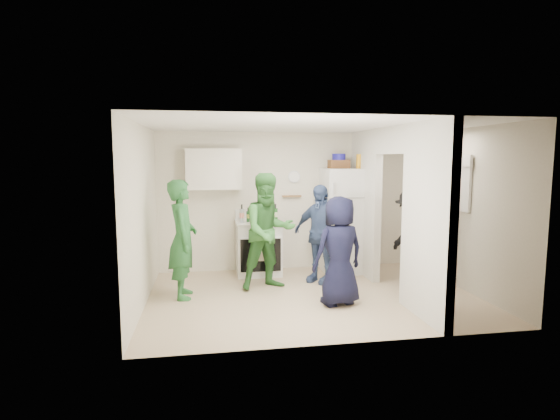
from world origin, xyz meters
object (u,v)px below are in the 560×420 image
at_px(person_green_left, 183,239).
at_px(person_navy, 339,251).
at_px(person_nook, 412,238).
at_px(person_denim, 320,234).
at_px(fridge, 344,220).
at_px(blue_bowl, 339,157).
at_px(person_green_center, 269,231).
at_px(stove, 258,248).
at_px(yellow_cup_stack_top, 359,161).
at_px(wicker_basket, 339,164).

xyz_separation_m(person_green_left, person_navy, (2.16, -0.68, -0.11)).
height_order(person_navy, person_nook, person_nook).
bearing_deg(person_denim, person_green_left, -123.64).
relative_size(fridge, blue_bowl, 7.73).
xyz_separation_m(person_green_center, person_nook, (2.26, -0.25, -0.13)).
distance_m(fridge, person_nook, 1.34).
xyz_separation_m(person_denim, person_navy, (-0.01, -1.14, -0.05)).
relative_size(stove, person_denim, 0.59).
bearing_deg(person_green_left, person_nook, -91.24).
distance_m(blue_bowl, person_green_center, 2.01).
bearing_deg(person_nook, yellow_cup_stack_top, -153.21).
height_order(person_green_left, person_green_center, person_green_center).
height_order(blue_bowl, yellow_cup_stack_top, blue_bowl).
height_order(fridge, person_denim, fridge).
bearing_deg(person_green_left, person_denim, -79.30).
relative_size(stove, person_green_left, 0.54).
xyz_separation_m(stove, person_denim, (0.93, -0.65, 0.34)).
height_order(wicker_basket, blue_bowl, blue_bowl).
xyz_separation_m(stove, person_green_left, (-1.24, -1.11, 0.40)).
relative_size(person_green_left, person_nook, 1.12).
xyz_separation_m(stove, yellow_cup_stack_top, (1.77, -0.13, 1.51)).
distance_m(person_green_center, person_nook, 2.28).
relative_size(stove, wicker_basket, 2.70).
bearing_deg(person_green_center, person_nook, -21.45).
bearing_deg(fridge, stove, 178.89).
distance_m(wicker_basket, yellow_cup_stack_top, 0.36).
xyz_separation_m(blue_bowl, person_nook, (0.88, -1.13, -1.29)).
bearing_deg(yellow_cup_stack_top, stove, 175.79).
height_order(stove, blue_bowl, blue_bowl).
xyz_separation_m(fridge, person_nook, (0.78, -1.08, -0.15)).
distance_m(wicker_basket, blue_bowl, 0.13).
bearing_deg(yellow_cup_stack_top, person_green_center, -156.64).
height_order(fridge, person_green_left, fridge).
xyz_separation_m(yellow_cup_stack_top, person_green_center, (-1.70, -0.74, -1.07)).
bearing_deg(person_green_center, blue_bowl, 17.43).
distance_m(stove, yellow_cup_stack_top, 2.33).
bearing_deg(wicker_basket, blue_bowl, 0.00).
distance_m(stove, person_green_left, 1.71).
distance_m(person_navy, person_nook, 1.56).
bearing_deg(stove, yellow_cup_stack_top, -4.21).
xyz_separation_m(fridge, person_green_left, (-2.78, -1.08, -0.06)).
height_order(fridge, wicker_basket, wicker_basket).
height_order(blue_bowl, person_nook, blue_bowl).
bearing_deg(person_green_left, blue_bowl, -68.34).
relative_size(person_denim, person_navy, 1.06).
bearing_deg(stove, person_denim, -34.94).
relative_size(fridge, yellow_cup_stack_top, 7.42).
bearing_deg(person_navy, person_green_left, -32.60).
height_order(stove, wicker_basket, wicker_basket).
bearing_deg(fridge, person_navy, -109.64).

